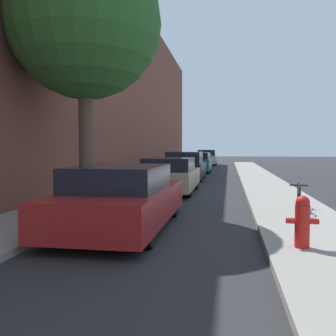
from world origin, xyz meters
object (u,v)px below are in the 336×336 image
at_px(parked_car_teal, 196,163).
at_px(bicycle, 299,197).
at_px(parked_car_black, 185,167).
at_px(street_tree_near, 85,23).
at_px(parked_car_silver, 207,158).
at_px(parked_car_grey, 201,161).
at_px(parked_car_red, 122,198).
at_px(parked_car_champagne, 170,176).
at_px(fire_hydrant, 302,221).

height_order(parked_car_teal, bicycle, parked_car_teal).
distance_m(parked_car_black, street_tree_near, 10.96).
height_order(parked_car_black, parked_car_silver, parked_car_silver).
distance_m(parked_car_teal, street_tree_near, 16.55).
height_order(parked_car_grey, parked_car_silver, parked_car_silver).
bearing_deg(street_tree_near, parked_car_silver, 86.93).
bearing_deg(parked_car_silver, bicycle, -81.74).
height_order(parked_car_teal, street_tree_near, street_tree_near).
height_order(parked_car_silver, bicycle, parked_car_silver).
xyz_separation_m(parked_car_grey, bicycle, (4.04, -21.18, -0.14)).
bearing_deg(street_tree_near, parked_car_black, 82.54).
relative_size(parked_car_red, parked_car_teal, 1.12).
distance_m(parked_car_champagne, bicycle, 5.63).
xyz_separation_m(parked_car_teal, street_tree_near, (-1.40, -15.97, 4.11)).
bearing_deg(bicycle, parked_car_grey, 109.31).
distance_m(parked_car_grey, parked_car_silver, 5.27).
xyz_separation_m(parked_car_black, parked_car_teal, (0.08, 5.88, -0.03)).
distance_m(parked_car_red, parked_car_grey, 23.35).
bearing_deg(parked_car_black, parked_car_champagne, -89.16).
bearing_deg(parked_car_teal, parked_car_red, -89.98).
distance_m(parked_car_teal, fire_hydrant, 19.26).
xyz_separation_m(parked_car_black, parked_car_silver, (0.13, 16.90, 0.03)).
xyz_separation_m(parked_car_silver, bicycle, (3.84, -26.44, -0.26)).
bearing_deg(parked_car_red, street_tree_near, 131.07).
distance_m(parked_car_grey, street_tree_near, 22.17).
distance_m(parked_car_red, parked_car_silver, 28.61).
relative_size(parked_car_red, parked_car_silver, 1.12).
bearing_deg(parked_car_red, parked_car_grey, 90.40).
bearing_deg(fire_hydrant, parked_car_black, 104.45).
height_order(parked_car_silver, fire_hydrant, parked_car_silver).
relative_size(parked_car_champagne, parked_car_silver, 1.08).
height_order(parked_car_teal, parked_car_silver, parked_car_silver).
xyz_separation_m(parked_car_red, parked_car_black, (-0.09, 11.71, 0.06)).
bearing_deg(parked_car_teal, bicycle, -75.85).
relative_size(parked_car_champagne, parked_car_teal, 1.07).
distance_m(parked_car_red, parked_car_black, 11.71).
distance_m(parked_car_grey, bicycle, 21.56).
height_order(parked_car_champagne, parked_car_black, parked_car_black).
relative_size(parked_car_silver, fire_hydrant, 5.03).
bearing_deg(street_tree_near, parked_car_red, -48.93).
bearing_deg(parked_car_black, bicycle, -67.41).
relative_size(parked_car_red, bicycle, 2.90).
xyz_separation_m(parked_car_grey, street_tree_near, (-1.24, -21.73, 4.17)).
bearing_deg(street_tree_near, parked_car_teal, 84.98).
height_order(parked_car_black, bicycle, parked_car_black).
bearing_deg(street_tree_near, parked_car_champagne, 73.14).
bearing_deg(parked_car_red, parked_car_black, 90.43).
xyz_separation_m(parked_car_champagne, parked_car_teal, (0.00, 11.35, 0.03)).
relative_size(parked_car_champagne, fire_hydrant, 5.41).
relative_size(parked_car_teal, fire_hydrant, 5.05).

